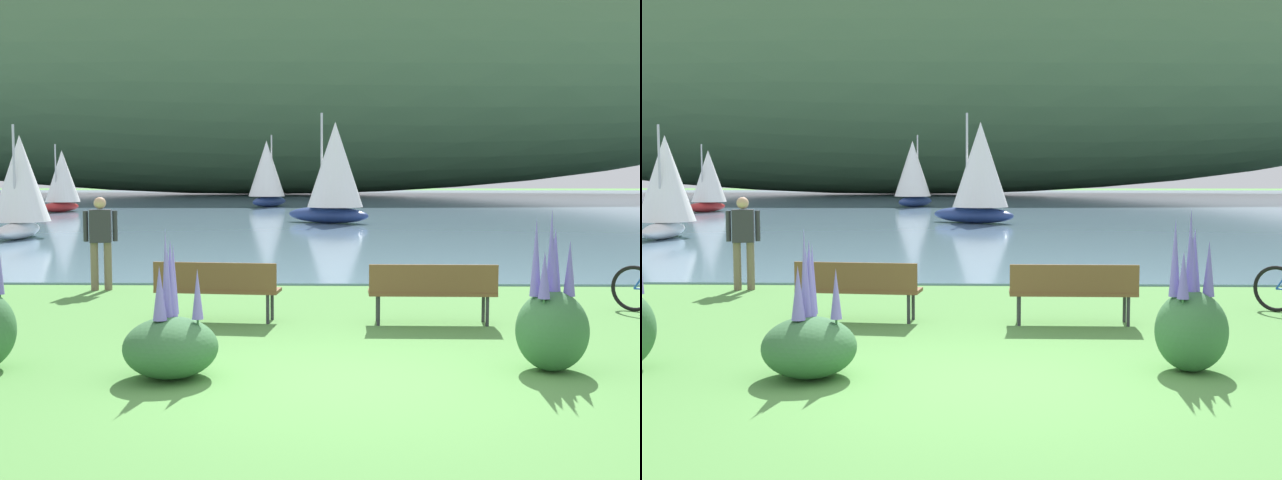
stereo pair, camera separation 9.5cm
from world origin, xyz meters
TOP-DOWN VIEW (x-y plane):
  - ground_plane at (0.00, 0.00)m, footprint 200.00×200.00m
  - bay_water at (0.00, 47.17)m, footprint 180.00×80.00m
  - distant_hillside at (-7.81, 70.36)m, footprint 116.06×28.00m
  - park_bench_near_camera at (-1.84, 3.38)m, footprint 1.84×0.67m
  - park_bench_further_along at (1.25, 3.20)m, footprint 1.80×0.49m
  - person_at_shoreline at (-4.44, 6.48)m, footprint 0.60×0.29m
  - echium_bush_closest_to_camera at (2.25, 0.55)m, footprint 0.78×0.78m
  - echium_bush_beside_closest at (-1.84, 0.14)m, footprint 1.00×1.00m
  - sailboat_nearest_to_shore at (-4.50, 41.37)m, footprint 2.93×3.84m
  - sailboat_mid_bay at (-14.87, 34.89)m, footprint 2.31×3.17m
  - sailboat_toward_hillside at (-0.30, 25.54)m, footprint 3.88×3.28m
  - sailboat_far_off at (-10.32, 17.66)m, footprint 1.89×3.10m

SIDE VIEW (x-z plane):
  - ground_plane at x=0.00m, z-range 0.00..0.00m
  - bay_water at x=0.00m, z-range 0.00..0.04m
  - echium_bush_beside_closest at x=-1.84m, z-range -0.41..1.17m
  - park_bench_near_camera at x=-1.84m, z-range 0.08..0.96m
  - park_bench_further_along at x=1.25m, z-range 0.08..0.96m
  - echium_bush_closest_to_camera at x=2.25m, z-range -0.36..1.41m
  - person_at_shoreline at x=-4.44m, z-range 0.12..1.83m
  - sailboat_mid_bay at x=-14.87m, z-range -0.07..3.53m
  - sailboat_far_off at x=-10.32m, z-range -0.07..3.55m
  - sailboat_nearest_to_shore at x=-4.50m, z-range -0.09..4.30m
  - sailboat_toward_hillside at x=-0.30m, z-range -0.09..4.48m
  - distant_hillside at x=-7.81m, z-range 0.04..24.93m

